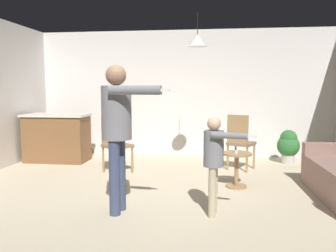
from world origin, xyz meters
The scene contains 11 objects.
ground centered at (0.00, 0.00, 0.00)m, with size 7.68×7.68×0.00m, color beige.
wall_back centered at (0.00, 3.20, 1.35)m, with size 6.40×0.10×2.70m, color silver.
kitchen_counter centered at (-2.45, 2.17, 0.48)m, with size 1.26×0.66×0.95m.
side_table_by_couch centered at (0.99, 0.73, 0.33)m, with size 0.44×0.44×0.52m.
person_adult centered at (-0.45, -0.51, 1.07)m, with size 0.83×0.56×1.73m.
person_child centered at (0.66, -0.48, 0.71)m, with size 0.57×0.40×1.14m.
dining_chair_by_counter centered at (1.12, 1.84, 0.55)m, with size 0.56×0.56×1.00m.
dining_chair_near_wall centered at (-1.04, 1.42, 0.55)m, with size 0.59×0.59×1.00m.
potted_plant_corner centered at (2.10, 2.54, 0.36)m, with size 0.43×0.43×0.66m.
spare_remote_on_table centered at (0.96, 0.74, 0.54)m, with size 0.04×0.13×0.04m, color white.
ceiling_light_pendant centered at (0.37, 1.49, 2.25)m, with size 0.32×0.32×0.55m.
Camera 1 is at (0.63, -4.38, 1.46)m, focal length 37.16 mm.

